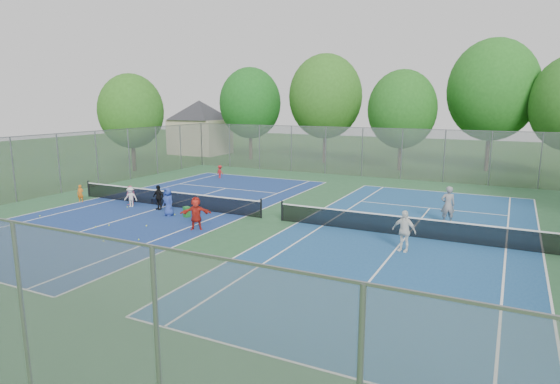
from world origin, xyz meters
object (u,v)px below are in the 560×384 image
Objects in this scene: ball_hopper at (187,212)px; instructor at (448,205)px; ball_crate at (155,201)px; net_left at (166,199)px; net_right at (407,227)px.

instructor is (12.59, 4.86, 0.67)m from ball_hopper.
instructor reaches higher than ball_crate.
net_left is at bearing -18.11° from ball_crate.
net_right is 38.08× the size of ball_crate.
net_left is 38.08× the size of ball_crate.
instructor is (1.32, 3.27, 0.51)m from net_right.
net_left is 22.17× the size of ball_hopper.
net_left is at bearing 149.72° from ball_hopper.
ball_crate is at bearing 178.47° from net_right.
ball_hopper is 13.52m from instructor.
ball_hopper is (3.98, -2.00, 0.15)m from ball_crate.
ball_crate is 0.18× the size of instructor.
net_right reaches higher than ball_crate.
ball_hopper is at bearing -171.95° from net_right.
ball_crate is (-15.25, 0.41, -0.31)m from net_right.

